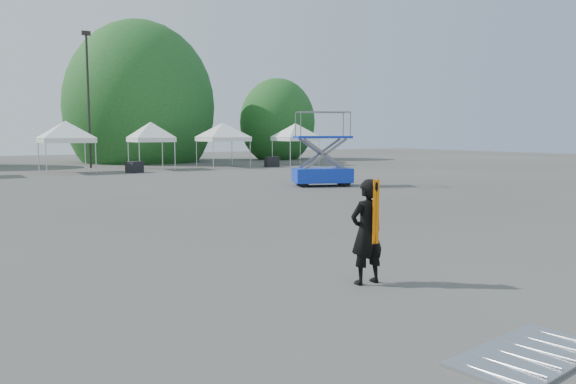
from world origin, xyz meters
TOP-DOWN VIEW (x-y plane):
  - ground at (0.00, 0.00)m, footprint 120.00×120.00m
  - light_pole_east at (3.00, 32.00)m, footprint 0.60×0.25m
  - tree_mid_e at (9.00, 39.00)m, footprint 5.12×5.12m
  - tree_far_e at (22.00, 37.00)m, footprint 3.84×3.84m
  - tent_e at (0.57, 27.85)m, footprint 4.44×4.44m
  - tent_f at (6.25, 28.11)m, footprint 3.83×3.83m
  - tent_g at (11.99, 28.49)m, footprint 4.59×4.59m
  - tent_h at (17.94, 27.50)m, footprint 4.13×4.13m
  - man at (-0.61, -3.17)m, footprint 0.66×0.44m
  - scissor_lift at (9.14, 11.62)m, footprint 3.07×2.27m
  - barrier_left at (-1.10, -6.60)m, footprint 2.10×1.24m
  - crate_mid at (4.25, 25.57)m, footprint 1.16×1.05m
  - crate_east at (15.00, 26.27)m, footprint 1.11×0.94m

SIDE VIEW (x-z plane):
  - ground at x=0.00m, z-range 0.00..0.00m
  - barrier_left at x=-1.10m, z-range 0.00..0.06m
  - crate_mid at x=4.25m, z-range 0.00..0.73m
  - crate_east at x=15.00m, z-range 0.00..0.76m
  - man at x=-0.61m, z-range 0.00..1.79m
  - scissor_lift at x=9.14m, z-range 0.01..3.58m
  - tent_f at x=6.25m, z-range 1.12..5.00m
  - tent_h at x=17.94m, z-range 1.12..5.00m
  - tent_e at x=0.57m, z-range 1.12..5.00m
  - tent_g at x=11.99m, z-range 1.12..5.00m
  - tree_far_e at x=22.00m, z-range 0.70..6.55m
  - tree_mid_e at x=9.00m, z-range 0.94..8.74m
  - light_pole_east at x=3.00m, z-range 0.62..10.42m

